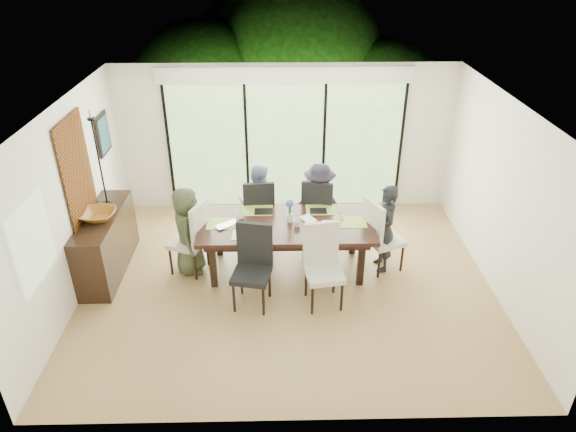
{
  "coord_description": "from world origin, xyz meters",
  "views": [
    {
      "loc": [
        -0.14,
        -6.27,
        4.63
      ],
      "look_at": [
        0.0,
        0.25,
        1.0
      ],
      "focal_mm": 32.0,
      "sensor_mm": 36.0,
      "label": 1
    }
  ],
  "objects_px": {
    "chair_left_end": "(187,237)",
    "laptop": "(229,226)",
    "person_left_end": "(188,231)",
    "chair_near_right": "(324,268)",
    "cup_a": "(240,216)",
    "sideboard": "(106,243)",
    "chair_right_end": "(385,234)",
    "cup_b": "(297,223)",
    "chair_far_left": "(259,209)",
    "person_far_right": "(319,204)",
    "person_far_left": "(258,204)",
    "vase": "(290,218)",
    "chair_near_left": "(251,269)",
    "cup_c": "(339,216)",
    "bowl": "(98,215)",
    "table_top": "(287,225)",
    "chair_far_right": "(319,209)",
    "person_right_end": "(385,229)"
  },
  "relations": [
    {
      "from": "chair_near_right",
      "to": "person_right_end",
      "type": "xyz_separation_m",
      "value": [
        0.98,
        0.87,
        0.1
      ]
    },
    {
      "from": "chair_left_end",
      "to": "person_far_left",
      "type": "xyz_separation_m",
      "value": [
        1.05,
        0.83,
        0.1
      ]
    },
    {
      "from": "person_left_end",
      "to": "chair_near_right",
      "type": "bearing_deg",
      "value": -115.52
    },
    {
      "from": "chair_far_right",
      "to": "laptop",
      "type": "height_order",
      "value": "chair_far_right"
    },
    {
      "from": "person_far_left",
      "to": "laptop",
      "type": "distance_m",
      "value": 1.02
    },
    {
      "from": "chair_near_left",
      "to": "person_far_right",
      "type": "bearing_deg",
      "value": 69.54
    },
    {
      "from": "chair_near_left",
      "to": "cup_c",
      "type": "bearing_deg",
      "value": 47.97
    },
    {
      "from": "person_far_right",
      "to": "sideboard",
      "type": "bearing_deg",
      "value": 24.86
    },
    {
      "from": "person_far_left",
      "to": "person_far_right",
      "type": "bearing_deg",
      "value": -169.84
    },
    {
      "from": "chair_near_right",
      "to": "cup_b",
      "type": "bearing_deg",
      "value": 105.48
    },
    {
      "from": "chair_near_right",
      "to": "person_far_left",
      "type": "relative_size",
      "value": 0.85
    },
    {
      "from": "chair_near_right",
      "to": "cup_c",
      "type": "xyz_separation_m",
      "value": [
        0.3,
        0.97,
        0.27
      ]
    },
    {
      "from": "person_far_left",
      "to": "vase",
      "type": "relative_size",
      "value": 10.75
    },
    {
      "from": "chair_right_end",
      "to": "sideboard",
      "type": "relative_size",
      "value": 0.7
    },
    {
      "from": "person_left_end",
      "to": "cup_c",
      "type": "relative_size",
      "value": 10.4
    },
    {
      "from": "chair_far_right",
      "to": "chair_near_left",
      "type": "bearing_deg",
      "value": 71.86
    },
    {
      "from": "person_right_end",
      "to": "person_far_left",
      "type": "relative_size",
      "value": 1.0
    },
    {
      "from": "chair_left_end",
      "to": "chair_right_end",
      "type": "distance_m",
      "value": 3.0
    },
    {
      "from": "chair_far_left",
      "to": "chair_near_right",
      "type": "height_order",
      "value": "same"
    },
    {
      "from": "chair_near_right",
      "to": "person_far_right",
      "type": "relative_size",
      "value": 0.85
    },
    {
      "from": "chair_near_left",
      "to": "bowl",
      "type": "xyz_separation_m",
      "value": [
        -2.24,
        0.8,
        0.43
      ]
    },
    {
      "from": "cup_a",
      "to": "sideboard",
      "type": "bearing_deg",
      "value": -176.55
    },
    {
      "from": "cup_b",
      "to": "bowl",
      "type": "relative_size",
      "value": 0.21
    },
    {
      "from": "chair_far_right",
      "to": "cup_c",
      "type": "distance_m",
      "value": 0.84
    },
    {
      "from": "chair_left_end",
      "to": "cup_a",
      "type": "bearing_deg",
      "value": 120.46
    },
    {
      "from": "chair_far_left",
      "to": "person_far_right",
      "type": "height_order",
      "value": "person_far_right"
    },
    {
      "from": "cup_c",
      "to": "chair_far_left",
      "type": "bearing_deg",
      "value": 149.04
    },
    {
      "from": "chair_left_end",
      "to": "person_left_end",
      "type": "relative_size",
      "value": 0.85
    },
    {
      "from": "person_far_left",
      "to": "bowl",
      "type": "relative_size",
      "value": 2.75
    },
    {
      "from": "person_far_left",
      "to": "cup_a",
      "type": "distance_m",
      "value": 0.74
    },
    {
      "from": "person_far_left",
      "to": "vase",
      "type": "distance_m",
      "value": 0.94
    },
    {
      "from": "chair_right_end",
      "to": "cup_b",
      "type": "xyz_separation_m",
      "value": [
        -1.35,
        -0.1,
        0.27
      ]
    },
    {
      "from": "person_far_left",
      "to": "vase",
      "type": "xyz_separation_m",
      "value": [
        0.5,
        -0.78,
        0.18
      ]
    },
    {
      "from": "person_far_left",
      "to": "vase",
      "type": "bearing_deg",
      "value": 132.82
    },
    {
      "from": "chair_far_left",
      "to": "chair_far_right",
      "type": "xyz_separation_m",
      "value": [
        1.0,
        0.0,
        0.0
      ]
    },
    {
      "from": "chair_far_left",
      "to": "chair_far_right",
      "type": "bearing_deg",
      "value": 174.6
    },
    {
      "from": "person_right_end",
      "to": "person_far_right",
      "type": "bearing_deg",
      "value": -137.89
    },
    {
      "from": "chair_far_left",
      "to": "laptop",
      "type": "xyz_separation_m",
      "value": [
        -0.4,
        -0.95,
        0.23
      ]
    },
    {
      "from": "chair_far_left",
      "to": "chair_near_left",
      "type": "bearing_deg",
      "value": 82.94
    },
    {
      "from": "person_right_end",
      "to": "cup_c",
      "type": "height_order",
      "value": "person_right_end"
    },
    {
      "from": "person_left_end",
      "to": "vase",
      "type": "relative_size",
      "value": 10.75
    },
    {
      "from": "person_far_right",
      "to": "laptop",
      "type": "distance_m",
      "value": 1.69
    },
    {
      "from": "chair_right_end",
      "to": "chair_far_left",
      "type": "bearing_deg",
      "value": 43.82
    },
    {
      "from": "table_top",
      "to": "chair_near_right",
      "type": "bearing_deg",
      "value": -60.11
    },
    {
      "from": "person_far_left",
      "to": "cup_c",
      "type": "relative_size",
      "value": 10.4
    },
    {
      "from": "chair_near_right",
      "to": "person_right_end",
      "type": "height_order",
      "value": "person_right_end"
    },
    {
      "from": "person_far_left",
      "to": "cup_b",
      "type": "relative_size",
      "value": 12.9
    },
    {
      "from": "chair_left_end",
      "to": "laptop",
      "type": "height_order",
      "value": "chair_left_end"
    },
    {
      "from": "chair_far_left",
      "to": "person_far_left",
      "type": "height_order",
      "value": "person_far_left"
    },
    {
      "from": "person_right_end",
      "to": "bowl",
      "type": "distance_m",
      "value": 4.23
    }
  ]
}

